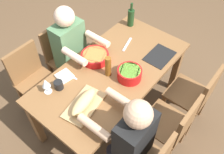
% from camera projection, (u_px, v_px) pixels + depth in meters
% --- Properties ---
extents(ground_plane, '(8.00, 8.00, 0.00)m').
position_uv_depth(ground_plane, '(112.00, 111.00, 2.97)').
color(ground_plane, brown).
extents(dining_table, '(1.67, 0.85, 0.74)m').
position_uv_depth(dining_table, '(112.00, 76.00, 2.48)').
color(dining_table, brown).
rests_on(dining_table, ground_plane).
extents(chair_far_center, '(0.40, 0.40, 0.85)m').
position_uv_depth(chair_far_center, '(64.00, 55.00, 2.91)').
color(chair_far_center, brown).
rests_on(chair_far_center, ground_plane).
extents(diner_far_center, '(0.41, 0.53, 1.20)m').
position_uv_depth(diner_far_center, '(72.00, 48.00, 2.67)').
color(diner_far_center, '#2D2D38').
rests_on(diner_far_center, ground_plane).
extents(chair_near_center, '(0.40, 0.40, 0.85)m').
position_uv_depth(chair_near_center, '(173.00, 125.00, 2.29)').
color(chair_near_center, brown).
rests_on(chair_near_center, ground_plane).
extents(diner_near_left, '(0.41, 0.53, 1.20)m').
position_uv_depth(diner_near_left, '(130.00, 138.00, 1.97)').
color(diner_near_left, '#2D2D38').
rests_on(diner_near_left, ground_plane).
extents(chair_far_left, '(0.40, 0.40, 0.85)m').
position_uv_depth(chair_far_left, '(33.00, 78.00, 2.68)').
color(chair_far_left, brown).
rests_on(chair_far_left, ground_plane).
extents(chair_near_right, '(0.40, 0.40, 0.85)m').
position_uv_depth(chair_near_right, '(196.00, 95.00, 2.53)').
color(chair_near_right, brown).
rests_on(chair_near_right, ground_plane).
extents(serving_bowl_fruit, '(0.28, 0.28, 0.08)m').
position_uv_depth(serving_bowl_fruit, '(95.00, 57.00, 2.47)').
color(serving_bowl_fruit, red).
rests_on(serving_bowl_fruit, dining_table).
extents(serving_bowl_salad, '(0.23, 0.23, 0.11)m').
position_uv_depth(serving_bowl_salad, '(130.00, 73.00, 2.29)').
color(serving_bowl_salad, red).
rests_on(serving_bowl_salad, dining_table).
extents(cutting_board, '(0.43, 0.28, 0.02)m').
position_uv_depth(cutting_board, '(84.00, 105.00, 2.12)').
color(cutting_board, tan).
rests_on(cutting_board, dining_table).
extents(bread_loaf, '(0.33, 0.16, 0.09)m').
position_uv_depth(bread_loaf, '(84.00, 102.00, 2.08)').
color(bread_loaf, tan).
rests_on(bread_loaf, cutting_board).
extents(wine_bottle, '(0.08, 0.08, 0.29)m').
position_uv_depth(wine_bottle, '(131.00, 17.00, 2.80)').
color(wine_bottle, '#193819').
rests_on(wine_bottle, dining_table).
extents(beer_bottle, '(0.06, 0.06, 0.22)m').
position_uv_depth(beer_bottle, '(108.00, 66.00, 2.29)').
color(beer_bottle, brown).
rests_on(beer_bottle, dining_table).
extents(wine_glass, '(0.08, 0.08, 0.17)m').
position_uv_depth(wine_glass, '(46.00, 84.00, 2.14)').
color(wine_glass, silver).
rests_on(wine_glass, dining_table).
extents(cup_far_left, '(0.08, 0.08, 0.08)m').
position_uv_depth(cup_far_left, '(59.00, 85.00, 2.23)').
color(cup_far_left, black).
rests_on(cup_far_left, dining_table).
extents(fork_far_left, '(0.03, 0.17, 0.01)m').
position_uv_depth(fork_far_left, '(70.00, 76.00, 2.35)').
color(fork_far_left, silver).
rests_on(fork_far_left, dining_table).
extents(placemat_near_right, '(0.32, 0.23, 0.01)m').
position_uv_depth(placemat_near_right, '(160.00, 56.00, 2.53)').
color(placemat_near_right, black).
rests_on(placemat_near_right, dining_table).
extents(carving_knife, '(0.23, 0.08, 0.01)m').
position_uv_depth(carving_knife, '(127.00, 44.00, 2.65)').
color(carving_knife, silver).
rests_on(carving_knife, dining_table).
extents(napkin_stack, '(0.16, 0.16, 0.02)m').
position_uv_depth(napkin_stack, '(65.00, 76.00, 2.34)').
color(napkin_stack, white).
rests_on(napkin_stack, dining_table).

